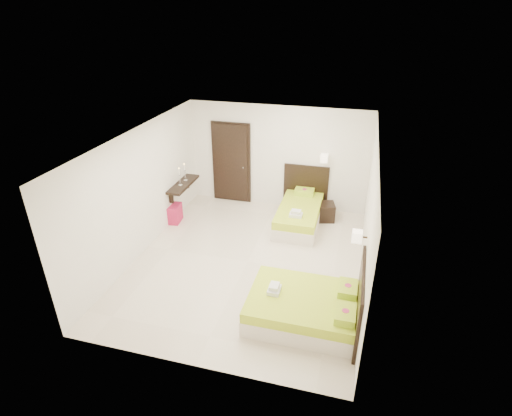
% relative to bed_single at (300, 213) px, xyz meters
% --- Properties ---
extents(floor, '(5.50, 5.50, 0.00)m').
position_rel_bed_single_xyz_m(floor, '(-0.76, -1.89, -0.28)').
color(floor, beige).
rests_on(floor, ground).
extents(bed_single, '(1.12, 1.87, 1.55)m').
position_rel_bed_single_xyz_m(bed_single, '(0.00, 0.00, 0.00)').
color(bed_single, beige).
rests_on(bed_single, ground).
extents(bed_double, '(1.80, 1.53, 1.48)m').
position_rel_bed_single_xyz_m(bed_double, '(0.67, -3.26, -0.01)').
color(bed_double, beige).
rests_on(bed_double, ground).
extents(nightstand, '(0.58, 0.54, 0.43)m').
position_rel_bed_single_xyz_m(nightstand, '(0.54, 0.32, -0.07)').
color(nightstand, black).
rests_on(nightstand, ground).
extents(ottoman, '(0.48, 0.48, 0.43)m').
position_rel_bed_single_xyz_m(ottoman, '(-3.01, -0.71, -0.06)').
color(ottoman, '#A2153D').
rests_on(ottoman, ground).
extents(door, '(1.02, 0.15, 2.14)m').
position_rel_bed_single_xyz_m(door, '(-1.96, 0.81, 0.77)').
color(door, black).
rests_on(door, ground).
extents(console_shelf, '(0.35, 1.20, 0.78)m').
position_rel_bed_single_xyz_m(console_shelf, '(-2.84, -0.29, 0.53)').
color(console_shelf, black).
rests_on(console_shelf, ground).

